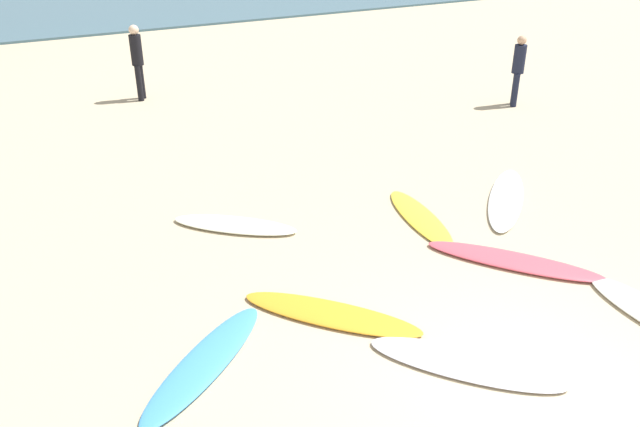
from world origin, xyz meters
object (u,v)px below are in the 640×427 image
Objects in this scene: surfboard_2 at (506,199)px; surfboard_6 at (331,314)px; beachgoer_mid at (518,67)px; surfboard_3 at (205,362)px; surfboard_0 at (514,261)px; surfboard_7 at (235,225)px; beachgoer_near at (137,58)px; surfboard_1 at (420,217)px; surfboard_5 at (466,364)px.

surfboard_2 reaches higher than surfboard_6.
surfboard_3 is at bearing 160.74° from beachgoer_mid.
surfboard_0 is 1.52× the size of beachgoer_mid.
surfboard_6 is 1.43× the size of beachgoer_mid.
surfboard_7 is 1.12× the size of beachgoer_near.
surfboard_0 is at bearing 178.51° from beachgoer_mid.
surfboard_0 is at bearing 52.34° from surfboard_3.
beachgoer_near is at bearing 100.13° from beachgoer_mid.
surfboard_3 is 0.97× the size of surfboard_6.
surfboard_5 is (-1.51, -3.21, 0.00)m from surfboard_1.
surfboard_5 is (-1.96, -1.49, -0.01)m from surfboard_0.
beachgoer_near is 8.97m from beachgoer_mid.
surfboard_7 is 1.22× the size of beachgoer_mid.
surfboard_0 is at bearing -67.22° from surfboard_1.
surfboard_5 is at bearing 78.57° from surfboard_6.
surfboard_6 is (-2.90, 0.01, -0.00)m from surfboard_0.
surfboard_5 is 1.35× the size of beachgoer_mid.
surfboard_7 reaches higher than surfboard_2.
beachgoer_mid is (7.86, -4.31, -0.10)m from beachgoer_near.
surfboard_5 is at bearing 175.42° from beachgoer_mid.
surfboard_7 is at bearing -149.78° from surfboard_2.
surfboard_0 is 10.46m from beachgoer_near.
surfboard_0 is at bearing -92.06° from surfboard_7.
surfboard_0 is 2.90m from surfboard_6.
surfboard_0 is 4.22m from surfboard_7.
surfboard_7 is (-4.44, 1.11, 0.00)m from surfboard_2.
surfboard_6 is at bearing -151.99° from beachgoer_near.
surfboard_6 is 1.31× the size of beachgoer_near.
beachgoer_mid reaches higher than surfboard_7.
surfboard_3 is 3.26m from surfboard_7.
surfboard_5 is at bearing -107.05° from surfboard_1.
surfboard_3 is at bearing -147.03° from surfboard_1.
beachgoer_near reaches higher than surfboard_6.
surfboard_2 is at bearing -65.42° from surfboard_7.
surfboard_3 is 1.38× the size of beachgoer_mid.
beachgoer_near reaches higher than beachgoer_mid.
beachgoer_mid is at bearing 92.53° from surfboard_2.
surfboard_3 is 10.31m from beachgoer_near.
surfboard_3 is at bearing -166.69° from surfboard_7.
beachgoer_mid reaches higher than surfboard_6.
beachgoer_mid reaches higher than surfboard_3.
surfboard_1 is 2.99m from surfboard_6.
beachgoer_near reaches higher than surfboard_1.
surfboard_2 is (1.23, 1.64, -0.00)m from surfboard_0.
surfboard_2 is 9.41m from beachgoer_near.
surfboard_1 is at bearing 64.27° from surfboard_0.
surfboard_1 is at bearing 165.71° from beachgoer_mid.
surfboard_1 is at bearing 21.48° from surfboard_5.
surfboard_3 is (-5.83, -1.84, 0.00)m from surfboard_2.
beachgoer_near is (-2.62, 8.24, 0.97)m from surfboard_1.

